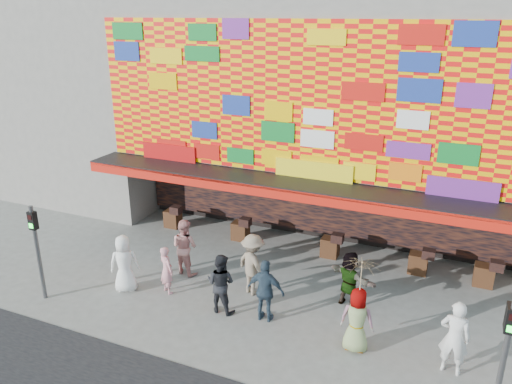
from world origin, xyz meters
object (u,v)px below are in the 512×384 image
(ped_d, at_px, (253,264))
(ped_e, at_px, (266,291))
(ped_a, at_px, (124,263))
(ped_h, at_px, (455,338))
(signal_right, at_px, (505,350))
(parasol, at_px, (361,276))
(ped_b, at_px, (167,270))
(ped_i, at_px, (185,247))
(signal_left, at_px, (36,242))
(ped_g, at_px, (357,320))
(ped_f, at_px, (349,279))
(ped_c, at_px, (221,283))

(ped_d, relative_size, ped_e, 1.05)
(ped_a, xyz_separation_m, ped_h, (9.50, 0.03, 0.05))
(signal_right, bearing_deg, ped_h, 123.04)
(signal_right, height_order, ped_d, signal_right)
(ped_h, height_order, parasol, parasol)
(signal_right, distance_m, ped_b, 9.39)
(ped_i, bearing_deg, ped_e, 168.87)
(ped_b, bearing_deg, ped_h, -155.89)
(signal_left, xyz_separation_m, ped_e, (6.59, 1.61, -0.93))
(signal_left, bearing_deg, ped_e, 13.71)
(signal_left, xyz_separation_m, ped_b, (3.24, 1.77, -1.09))
(ped_a, height_order, parasol, parasol)
(signal_left, bearing_deg, ped_d, 26.08)
(ped_g, bearing_deg, signal_right, 154.94)
(ped_a, distance_m, ped_e, 4.60)
(ped_b, xyz_separation_m, ped_f, (5.30, 1.50, 0.09))
(ped_c, relative_size, ped_f, 1.04)
(signal_right, height_order, ped_a, signal_right)
(ped_e, xyz_separation_m, ped_f, (1.96, 1.66, -0.07))
(ped_d, bearing_deg, ped_h, -165.99)
(ped_c, bearing_deg, ped_e, -173.97)
(ped_b, relative_size, ped_e, 0.83)
(signal_left, height_order, ped_d, signal_left)
(ped_b, height_order, parasol, parasol)
(signal_right, xyz_separation_m, parasol, (-3.20, 1.31, 0.27))
(ped_c, bearing_deg, signal_left, 18.75)
(ped_b, bearing_deg, ped_g, -157.68)
(ped_i, bearing_deg, ped_f, -166.27)
(ped_f, bearing_deg, ped_b, 42.10)
(ped_g, xyz_separation_m, ped_i, (-6.08, 1.75, 0.07))
(ped_h, bearing_deg, signal_left, 13.29)
(ped_d, relative_size, ped_g, 1.11)
(ped_i, xyz_separation_m, parasol, (6.08, -1.75, 1.18))
(ped_d, bearing_deg, ped_i, 21.36)
(ped_a, bearing_deg, ped_d, 170.36)
(ped_h, distance_m, ped_i, 8.54)
(parasol, bearing_deg, ped_f, 108.56)
(ped_c, height_order, ped_g, ped_c)
(ped_c, bearing_deg, ped_h, -178.70)
(ped_d, relative_size, ped_i, 1.03)
(ped_d, distance_m, ped_h, 5.97)
(ped_d, distance_m, ped_f, 2.90)
(ped_d, bearing_deg, ped_a, 48.49)
(signal_left, distance_m, ped_c, 5.53)
(ped_f, xyz_separation_m, ped_h, (2.95, -1.87, 0.10))
(signal_left, relative_size, ped_i, 1.58)
(ped_g, relative_size, ped_i, 0.92)
(ped_e, bearing_deg, ped_d, -53.78)
(signal_left, xyz_separation_m, parasol, (9.20, 1.31, 0.27))
(ped_e, distance_m, parasol, 2.89)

